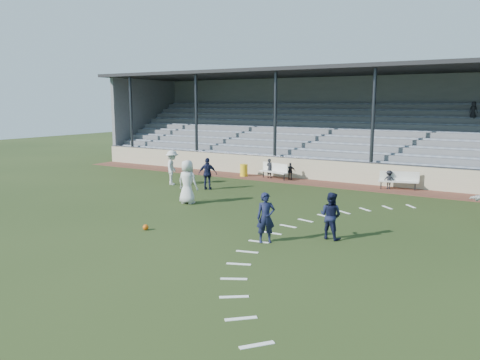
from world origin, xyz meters
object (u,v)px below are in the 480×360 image
Objects in this scene: bench_right at (399,179)px; football at (146,227)px; player_navy_lead at (266,218)px; player_white_lead at (187,182)px; bench_left at (275,170)px; trash_bin at (244,170)px.

football is (-5.98, -12.84, -0.48)m from bench_right.
player_navy_lead is at bearing -113.26° from bench_right.
football is 4.70m from player_white_lead.
bench_left is 7.16m from bench_right.
player_white_lead reaches higher than bench_right.
player_white_lead reaches higher than bench_left.
bench_left is 8.16m from player_white_lead.
player_navy_lead is at bearing 146.46° from player_white_lead.
bench_right is at bearing 65.03° from football.
football is at bearing -75.29° from trash_bin.
bench_left and bench_right have the same top height.
player_navy_lead is (-1.58, -11.91, 0.25)m from bench_right.
trash_bin is at bearing 104.71° from football.
bench_right is at bearing 45.27° from player_navy_lead.
bench_right reaches higher than football.
bench_right reaches higher than trash_bin.
player_navy_lead is at bearing -56.38° from trash_bin.
player_white_lead is (-0.28, -8.14, 0.41)m from bench_left.
bench_left is 1.02× the size of player_white_lead.
player_white_lead reaches higher than football.
trash_bin is 0.45× the size of player_navy_lead.
football is at bearing 105.35° from player_white_lead.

